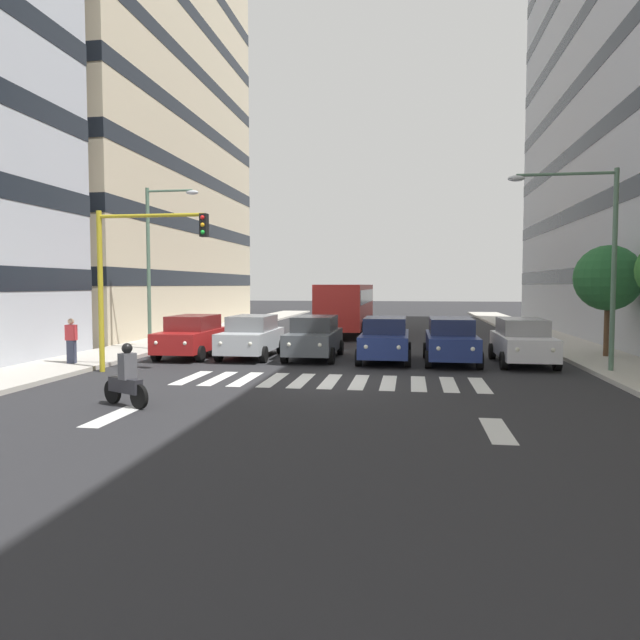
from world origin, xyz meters
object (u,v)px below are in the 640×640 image
(car_2, at_px, (385,339))
(street_tree_1, at_px, (608,278))
(car_3, at_px, (314,337))
(car_0, at_px, (522,341))
(car_1, at_px, (451,340))
(street_lamp_left, at_px, (594,245))
(pedestrian_waiting, at_px, (71,340))
(bus_behind_traffic, at_px, (347,303))
(motorcycle_with_rider, at_px, (126,380))
(street_lamp_right, at_px, (156,252))
(traffic_light_gantry, at_px, (130,265))
(car_4, at_px, (251,336))
(car_5, at_px, (192,336))

(car_2, relative_size, street_tree_1, 1.01)
(car_3, bearing_deg, car_0, 176.69)
(car_1, height_order, car_2, same)
(car_0, bearing_deg, car_3, -3.31)
(street_lamp_left, bearing_deg, pedestrian_waiting, 3.62)
(bus_behind_traffic, xyz_separation_m, pedestrian_waiting, (8.28, 15.90, -0.86))
(motorcycle_with_rider, xyz_separation_m, street_lamp_left, (-12.86, -7.16, 3.66))
(car_0, relative_size, bus_behind_traffic, 0.42)
(car_0, distance_m, car_1, 2.62)
(street_lamp_right, relative_size, pedestrian_waiting, 4.35)
(motorcycle_with_rider, xyz_separation_m, street_tree_1, (-14.61, -11.26, 2.61))
(car_0, bearing_deg, street_lamp_left, 129.53)
(pedestrian_waiting, bearing_deg, car_2, -163.05)
(motorcycle_with_rider, height_order, traffic_light_gantry, traffic_light_gantry)
(car_0, distance_m, street_lamp_left, 4.44)
(car_2, bearing_deg, car_4, -4.22)
(street_tree_1, bearing_deg, car_2, 12.02)
(traffic_light_gantry, bearing_deg, car_2, -153.60)
(car_0, relative_size, pedestrian_waiting, 2.72)
(car_1, relative_size, traffic_light_gantry, 0.81)
(street_lamp_right, height_order, pedestrian_waiting, street_lamp_right)
(car_0, xyz_separation_m, car_1, (2.62, 0.07, 0.00))
(motorcycle_with_rider, bearing_deg, street_lamp_left, -150.90)
(bus_behind_traffic, relative_size, motorcycle_with_rider, 6.69)
(street_tree_1, bearing_deg, car_1, 17.87)
(car_2, height_order, pedestrian_waiting, pedestrian_waiting)
(car_1, bearing_deg, street_lamp_left, 154.51)
(car_0, height_order, traffic_light_gantry, traffic_light_gantry)
(car_3, height_order, street_tree_1, street_tree_1)
(car_1, bearing_deg, street_tree_1, -162.13)
(car_1, relative_size, car_5, 1.00)
(car_3, xyz_separation_m, street_lamp_right, (7.28, -1.28, 3.55))
(car_3, relative_size, bus_behind_traffic, 0.42)
(car_1, xyz_separation_m, car_2, (2.51, -0.14, 0.00))
(car_5, distance_m, street_tree_1, 16.89)
(car_5, bearing_deg, traffic_light_gantry, 84.04)
(motorcycle_with_rider, xyz_separation_m, pedestrian_waiting, (5.21, -6.01, 0.35))
(car_4, distance_m, car_5, 2.48)
(car_2, relative_size, car_4, 1.00)
(bus_behind_traffic, distance_m, motorcycle_with_rider, 22.16)
(car_0, distance_m, traffic_light_gantry, 14.42)
(car_0, xyz_separation_m, street_lamp_left, (-1.80, 2.18, 3.43))
(car_1, height_order, car_5, same)
(bus_behind_traffic, distance_m, traffic_light_gantry, 17.68)
(car_1, height_order, car_3, same)
(motorcycle_with_rider, relative_size, traffic_light_gantry, 0.29)
(car_5, xyz_separation_m, motorcycle_with_rider, (-2.03, 9.62, -0.24))
(traffic_light_gantry, xyz_separation_m, pedestrian_waiting, (2.72, -0.78, -2.67))
(motorcycle_with_rider, height_order, street_tree_1, street_tree_1)
(car_1, relative_size, car_2, 1.00)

